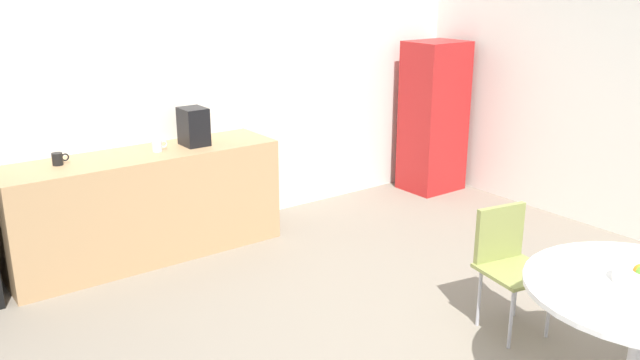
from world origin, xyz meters
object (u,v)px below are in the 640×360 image
(chair_olive, at_px, (507,254))
(mug_white, at_px, (58,159))
(locker_cabinet, at_px, (434,117))
(coffee_maker, at_px, (194,127))
(fruit_bowl, at_px, (637,275))
(mug_green, at_px, (158,146))

(chair_olive, bearing_deg, mug_white, 129.26)
(locker_cabinet, height_order, coffee_maker, locker_cabinet)
(fruit_bowl, distance_m, mug_green, 3.66)
(locker_cabinet, bearing_deg, mug_green, 178.40)
(fruit_bowl, xyz_separation_m, mug_white, (-1.93, 3.54, 0.16))
(locker_cabinet, bearing_deg, mug_white, 177.74)
(mug_white, bearing_deg, fruit_bowl, -61.41)
(chair_olive, bearing_deg, fruit_bowl, -101.02)
(locker_cabinet, xyz_separation_m, coffee_maker, (-2.79, 0.10, 0.25))
(mug_white, xyz_separation_m, coffee_maker, (1.11, -0.05, 0.11))
(coffee_maker, bearing_deg, chair_olive, -68.43)
(mug_green, bearing_deg, coffee_maker, 2.15)
(fruit_bowl, relative_size, mug_green, 1.85)
(locker_cabinet, bearing_deg, chair_olive, -126.41)
(locker_cabinet, relative_size, chair_olive, 1.95)
(mug_green, xyz_separation_m, coffee_maker, (0.34, 0.01, 0.11))
(locker_cabinet, relative_size, mug_green, 12.57)
(chair_olive, relative_size, mug_green, 6.43)
(mug_white, distance_m, coffee_maker, 1.12)
(chair_olive, xyz_separation_m, coffee_maker, (-1.00, 2.53, 0.54))
(locker_cabinet, height_order, fruit_bowl, locker_cabinet)
(coffee_maker, bearing_deg, fruit_bowl, -76.83)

